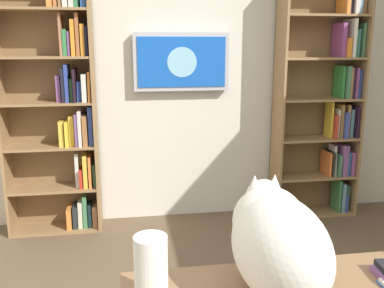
{
  "coord_description": "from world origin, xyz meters",
  "views": [
    {
      "loc": [
        0.56,
        1.57,
        1.58
      ],
      "look_at": [
        0.14,
        -1.07,
        0.95
      ],
      "focal_mm": 39.87,
      "sensor_mm": 36.0,
      "label": 1
    }
  ],
  "objects_px": {
    "bookshelf_right": "(60,102)",
    "paper_towel_roll": "(151,269)",
    "wall_mounted_tv": "(181,62)",
    "bookshelf_left": "(328,98)",
    "cat": "(276,239)"
  },
  "relations": [
    {
      "from": "bookshelf_right",
      "to": "wall_mounted_tv",
      "type": "height_order",
      "value": "bookshelf_right"
    },
    {
      "from": "bookshelf_left",
      "to": "wall_mounted_tv",
      "type": "relative_size",
      "value": 2.64
    },
    {
      "from": "wall_mounted_tv",
      "to": "cat",
      "type": "xyz_separation_m",
      "value": [
        0.01,
        2.46,
        -0.49
      ]
    },
    {
      "from": "bookshelf_right",
      "to": "cat",
      "type": "bearing_deg",
      "value": 113.15
    },
    {
      "from": "wall_mounted_tv",
      "to": "cat",
      "type": "bearing_deg",
      "value": 89.74
    },
    {
      "from": "wall_mounted_tv",
      "to": "paper_towel_roll",
      "type": "distance_m",
      "value": 2.57
    },
    {
      "from": "bookshelf_right",
      "to": "wall_mounted_tv",
      "type": "relative_size",
      "value": 2.67
    },
    {
      "from": "bookshelf_right",
      "to": "paper_towel_roll",
      "type": "height_order",
      "value": "bookshelf_right"
    },
    {
      "from": "wall_mounted_tv",
      "to": "paper_towel_roll",
      "type": "xyz_separation_m",
      "value": [
        0.43,
        2.47,
        -0.56
      ]
    },
    {
      "from": "wall_mounted_tv",
      "to": "paper_towel_roll",
      "type": "bearing_deg",
      "value": 80.0
    },
    {
      "from": "cat",
      "to": "wall_mounted_tv",
      "type": "bearing_deg",
      "value": -90.26
    },
    {
      "from": "bookshelf_left",
      "to": "bookshelf_right",
      "type": "bearing_deg",
      "value": -0.0
    },
    {
      "from": "bookshelf_right",
      "to": "cat",
      "type": "distance_m",
      "value": 2.58
    },
    {
      "from": "bookshelf_left",
      "to": "bookshelf_right",
      "type": "distance_m",
      "value": 2.36
    },
    {
      "from": "bookshelf_right",
      "to": "paper_towel_roll",
      "type": "bearing_deg",
      "value": 103.9
    }
  ]
}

